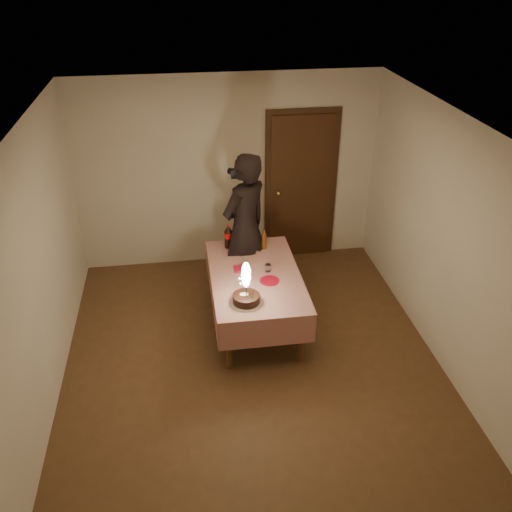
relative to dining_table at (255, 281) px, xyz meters
name	(u,v)px	position (x,y,z in m)	size (l,w,h in m)	color
ground	(252,360)	(-0.14, -0.66, -0.59)	(4.00, 4.50, 0.01)	brown
room_shell	(254,221)	(-0.10, -0.58, 1.07)	(4.04, 4.54, 2.62)	beige
dining_table	(255,281)	(0.00, 0.00, 0.00)	(1.02, 1.72, 0.68)	brown
birthday_cake	(246,293)	(-0.17, -0.53, 0.21)	(0.36, 0.36, 0.49)	white
red_plate	(270,281)	(0.14, -0.16, 0.10)	(0.22, 0.22, 0.01)	#B60C24
red_cup	(245,268)	(-0.11, 0.07, 0.14)	(0.08, 0.08, 0.10)	red
clear_cup	(268,268)	(0.15, 0.05, 0.14)	(0.07, 0.07, 0.09)	silver
napkin_stack	(240,269)	(-0.15, 0.13, 0.10)	(0.15, 0.15, 0.02)	#B61430
cola_bottle	(228,236)	(-0.23, 0.68, 0.25)	(0.10, 0.10, 0.32)	black
amber_bottle_left	(240,238)	(-0.09, 0.68, 0.21)	(0.06, 0.06, 0.26)	#603310
amber_bottle_right	(264,240)	(0.20, 0.59, 0.21)	(0.06, 0.06, 0.26)	#603310
amber_bottle_mid	(255,237)	(0.10, 0.68, 0.21)	(0.06, 0.06, 0.26)	#603310
photographer	(245,228)	(-0.03, 0.64, 0.36)	(0.82, 0.79, 1.90)	black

